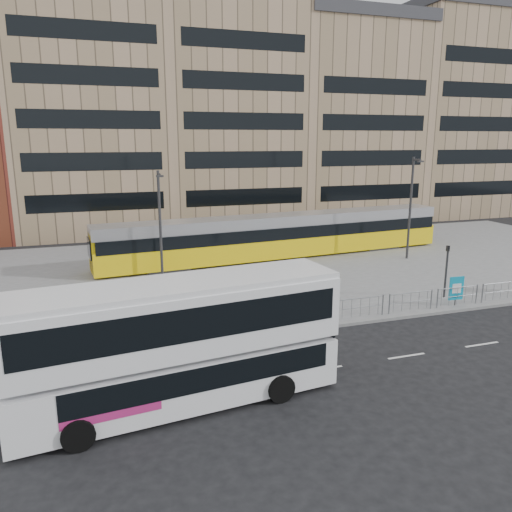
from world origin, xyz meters
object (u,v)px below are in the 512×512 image
object	(u,v)px
traffic_light_west	(238,293)
traffic_light_east	(447,265)
pedestrian	(320,283)
ad_panel	(456,289)
lamp_post_west	(160,220)
tram	(280,236)
double_decker_bus	(179,340)
lamp_post_east	(411,204)

from	to	relation	value
traffic_light_west	traffic_light_east	distance (m)	12.89
traffic_light_east	traffic_light_west	bearing A→B (deg)	179.77
pedestrian	ad_panel	bearing A→B (deg)	-114.49
pedestrian	lamp_post_west	world-z (taller)	lamp_post_west
pedestrian	lamp_post_west	xyz separation A→B (m)	(-7.98, 7.16, 2.93)
tram	pedestrian	bearing A→B (deg)	-104.14
double_decker_bus	traffic_light_west	distance (m)	6.60
ad_panel	pedestrian	distance (m)	7.46
pedestrian	traffic_light_west	bearing A→B (deg)	123.83
tram	pedestrian	world-z (taller)	tram
traffic_light_west	lamp_post_west	size ratio (longest dim) A/B	0.44
double_decker_bus	pedestrian	xyz separation A→B (m)	(9.55, 9.00, -1.31)
ad_panel	lamp_post_east	distance (m)	11.66
lamp_post_east	ad_panel	bearing A→B (deg)	-111.60
traffic_light_east	ad_panel	bearing A→B (deg)	-109.97
traffic_light_west	traffic_light_east	xyz separation A→B (m)	(12.81, 1.40, 0.00)
traffic_light_west	double_decker_bus	bearing A→B (deg)	-106.19
pedestrian	traffic_light_east	bearing A→B (deg)	-104.08
traffic_light_east	lamp_post_east	xyz separation A→B (m)	(3.81, 9.10, 2.25)
lamp_post_west	lamp_post_east	xyz separation A→B (m)	(18.73, -0.18, 0.33)
tram	ad_panel	xyz separation A→B (m)	(5.01, -13.99, -0.70)
pedestrian	tram	bearing A→B (deg)	-5.74
tram	lamp_post_east	world-z (taller)	lamp_post_east
traffic_light_west	ad_panel	bearing A→B (deg)	18.02
traffic_light_west	lamp_post_west	xyz separation A→B (m)	(-2.11, 10.67, 1.91)
traffic_light_west	lamp_post_east	world-z (taller)	lamp_post_east
double_decker_bus	lamp_post_west	xyz separation A→B (m)	(1.56, 16.15, 1.62)
traffic_light_west	traffic_light_east	bearing A→B (deg)	23.85
tram	traffic_light_east	distance (m)	13.75
pedestrian	traffic_light_east	world-z (taller)	traffic_light_east
tram	lamp_post_east	size ratio (longest dim) A/B	3.68
lamp_post_west	pedestrian	bearing A→B (deg)	-41.87
pedestrian	lamp_post_east	size ratio (longest dim) A/B	0.25
lamp_post_west	lamp_post_east	size ratio (longest dim) A/B	0.91
ad_panel	lamp_post_east	xyz separation A→B (m)	(4.12, 10.41, 3.26)
ad_panel	pedestrian	size ratio (longest dim) A/B	0.86
tram	pedestrian	size ratio (longest dim) A/B	14.82
lamp_post_west	tram	bearing A→B (deg)	19.51
traffic_light_east	lamp_post_west	size ratio (longest dim) A/B	0.44
double_decker_bus	lamp_post_west	world-z (taller)	lamp_post_west
traffic_light_east	lamp_post_east	size ratio (longest dim) A/B	0.40
traffic_light_west	pedestrian	bearing A→B (deg)	48.54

